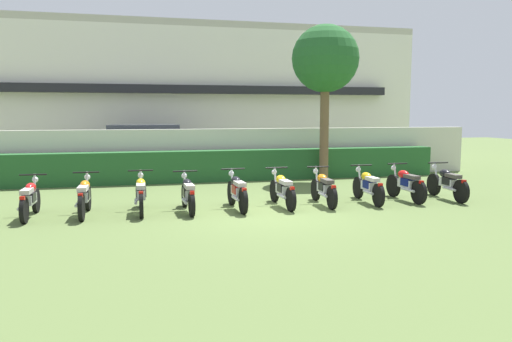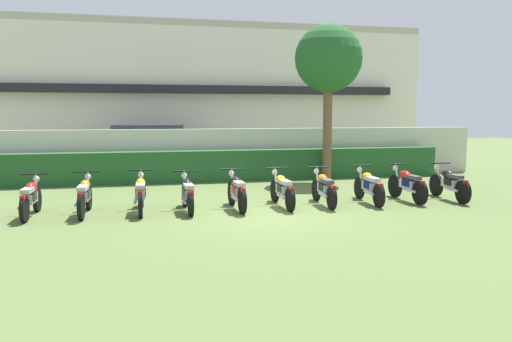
% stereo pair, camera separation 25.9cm
% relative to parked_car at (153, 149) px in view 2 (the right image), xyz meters
% --- Properties ---
extents(ground, '(60.00, 60.00, 0.00)m').
position_rel_parked_car_xyz_m(ground, '(2.36, -8.98, -0.94)').
color(ground, '#566B38').
extents(building, '(20.89, 6.50, 6.42)m').
position_rel_parked_car_xyz_m(building, '(2.36, 5.33, 2.27)').
color(building, silver).
rests_on(building, ground).
extents(compound_wall, '(19.84, 0.30, 1.78)m').
position_rel_parked_car_xyz_m(compound_wall, '(2.36, -2.35, -0.05)').
color(compound_wall, beige).
rests_on(compound_wall, ground).
extents(hedge_row, '(15.88, 0.70, 1.06)m').
position_rel_parked_car_xyz_m(hedge_row, '(2.36, -3.05, -0.40)').
color(hedge_row, '#235628').
rests_on(hedge_row, ground).
extents(parked_car, '(4.64, 2.39, 1.89)m').
position_rel_parked_car_xyz_m(parked_car, '(0.00, 0.00, 0.00)').
color(parked_car, black).
rests_on(parked_car, ground).
extents(tree_near_inspector, '(2.31, 2.31, 5.35)m').
position_rel_parked_car_xyz_m(tree_near_inspector, '(5.86, -3.72, 3.20)').
color(tree_near_inspector, brown).
rests_on(tree_near_inspector, ground).
extents(motorcycle_in_row_0, '(0.60, 1.81, 0.95)m').
position_rel_parked_car_xyz_m(motorcycle_in_row_0, '(-2.95, -8.13, -0.50)').
color(motorcycle_in_row_0, black).
rests_on(motorcycle_in_row_0, ground).
extents(motorcycle_in_row_1, '(0.60, 1.88, 0.97)m').
position_rel_parked_car_xyz_m(motorcycle_in_row_1, '(-1.78, -8.15, -0.48)').
color(motorcycle_in_row_1, black).
rests_on(motorcycle_in_row_1, ground).
extents(motorcycle_in_row_2, '(0.60, 1.97, 0.97)m').
position_rel_parked_car_xyz_m(motorcycle_in_row_2, '(-0.51, -8.12, -0.48)').
color(motorcycle_in_row_2, black).
rests_on(motorcycle_in_row_2, ground).
extents(motorcycle_in_row_3, '(0.60, 1.81, 0.94)m').
position_rel_parked_car_xyz_m(motorcycle_in_row_3, '(0.58, -8.26, -0.50)').
color(motorcycle_in_row_3, black).
rests_on(motorcycle_in_row_3, ground).
extents(motorcycle_in_row_4, '(0.60, 1.84, 0.97)m').
position_rel_parked_car_xyz_m(motorcycle_in_row_4, '(1.78, -8.28, -0.48)').
color(motorcycle_in_row_4, black).
rests_on(motorcycle_in_row_4, ground).
extents(motorcycle_in_row_5, '(0.60, 1.93, 0.95)m').
position_rel_parked_car_xyz_m(motorcycle_in_row_5, '(2.96, -8.19, -0.49)').
color(motorcycle_in_row_5, black).
rests_on(motorcycle_in_row_5, ground).
extents(motorcycle_in_row_6, '(0.60, 1.89, 0.95)m').
position_rel_parked_car_xyz_m(motorcycle_in_row_6, '(4.06, -8.23, -0.49)').
color(motorcycle_in_row_6, black).
rests_on(motorcycle_in_row_6, ground).
extents(motorcycle_in_row_7, '(0.60, 1.93, 0.96)m').
position_rel_parked_car_xyz_m(motorcycle_in_row_7, '(5.32, -8.19, -0.49)').
color(motorcycle_in_row_7, black).
rests_on(motorcycle_in_row_7, ground).
extents(motorcycle_in_row_8, '(0.60, 1.87, 0.97)m').
position_rel_parked_car_xyz_m(motorcycle_in_row_8, '(6.45, -8.16, -0.48)').
color(motorcycle_in_row_8, black).
rests_on(motorcycle_in_row_8, ground).
extents(motorcycle_in_row_9, '(0.60, 1.96, 0.97)m').
position_rel_parked_car_xyz_m(motorcycle_in_row_9, '(7.65, -8.25, -0.48)').
color(motorcycle_in_row_9, black).
rests_on(motorcycle_in_row_9, ground).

